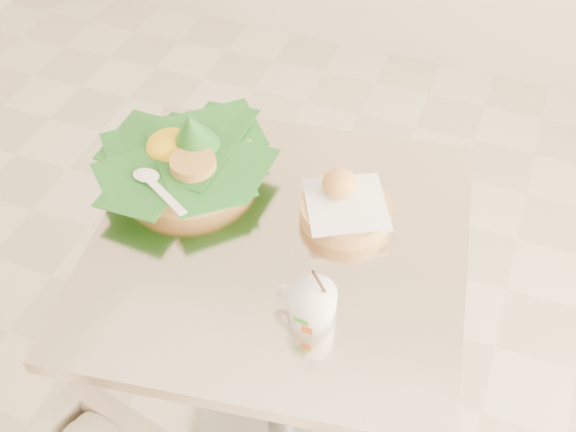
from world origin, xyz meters
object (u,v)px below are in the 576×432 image
(cafe_table, at_px, (280,311))
(rice_basket, at_px, (187,155))
(coffee_mug, at_px, (311,304))
(bread_basket, at_px, (345,206))

(cafe_table, distance_m, rice_basket, 0.38)
(cafe_table, xyz_separation_m, coffee_mug, (0.11, -0.15, 0.26))
(bread_basket, bearing_deg, cafe_table, -131.60)
(cafe_table, height_order, rice_basket, rice_basket)
(cafe_table, bearing_deg, coffee_mug, -52.36)
(bread_basket, bearing_deg, coffee_mug, -85.64)
(rice_basket, xyz_separation_m, bread_basket, (0.34, -0.01, -0.02))
(rice_basket, relative_size, bread_basket, 1.69)
(coffee_mug, bearing_deg, bread_basket, 94.36)
(bread_basket, relative_size, coffee_mug, 1.43)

